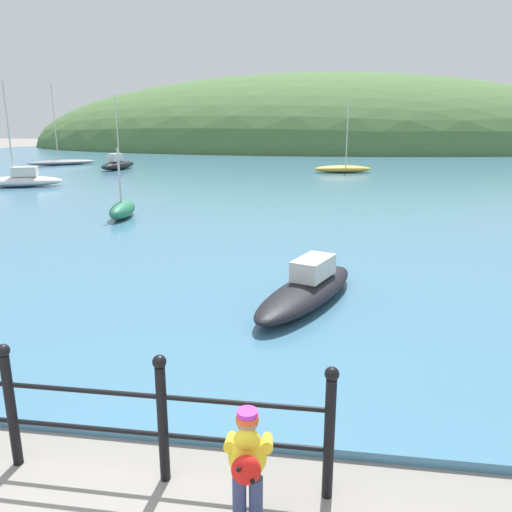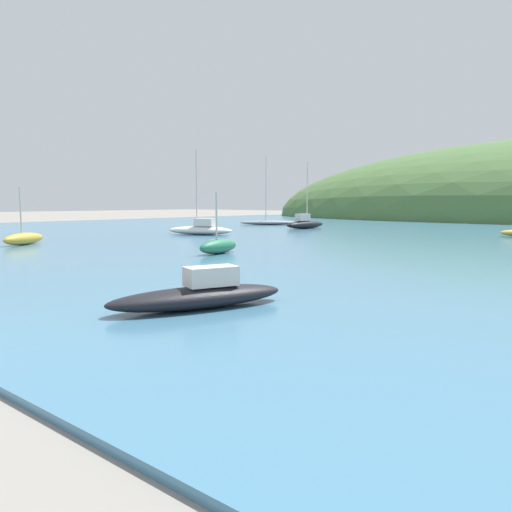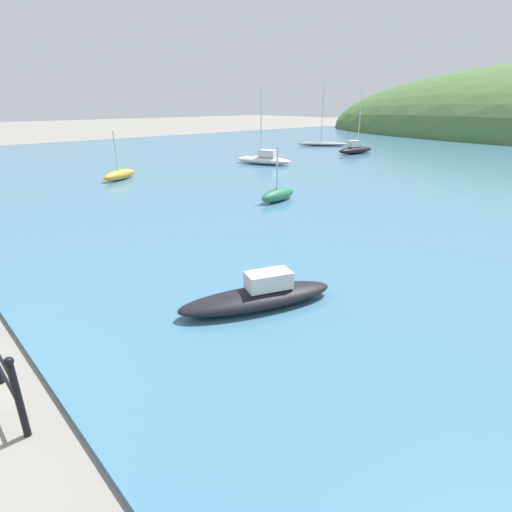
% 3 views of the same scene
% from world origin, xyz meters
% --- Properties ---
extents(water, '(80.00, 60.00, 0.10)m').
position_xyz_m(water, '(0.00, 32.00, 0.05)').
color(water, teal).
rests_on(water, ground).
extents(far_hillside, '(79.00, 43.45, 18.99)m').
position_xyz_m(far_hillside, '(0.00, 67.86, 0.00)').
color(far_hillside, '#476B38').
rests_on(far_hillside, ground).
extents(iron_railing, '(4.40, 0.12, 1.21)m').
position_xyz_m(iron_railing, '(-0.33, 1.50, 0.64)').
color(iron_railing, black).
rests_on(iron_railing, ground).
extents(child_in_coat, '(0.41, 0.55, 1.00)m').
position_xyz_m(child_in_coat, '(1.20, 1.09, 0.61)').
color(child_in_coat, navy).
rests_on(child_in_coat, ground).
extents(boat_red_dinghy, '(2.02, 3.41, 0.74)m').
position_xyz_m(boat_red_dinghy, '(1.43, 6.01, 0.34)').
color(boat_red_dinghy, black).
rests_on(boat_red_dinghy, water).
extents(boat_mid_harbor, '(3.73, 1.77, 4.40)m').
position_xyz_m(boat_mid_harbor, '(2.48, 30.03, 0.35)').
color(boat_mid_harbor, gold).
rests_on(boat_mid_harbor, water).
extents(boat_nearest_quay, '(0.96, 2.21, 2.25)m').
position_xyz_m(boat_nearest_quay, '(-4.93, 13.13, 0.38)').
color(boat_nearest_quay, '#287551').
rests_on(boat_nearest_quay, water).
extents(boat_far_left, '(4.22, 2.65, 4.94)m').
position_xyz_m(boat_far_left, '(-13.26, 20.34, 0.43)').
color(boat_far_left, silver).
rests_on(boat_far_left, water).
extents(boat_twin_mast, '(1.43, 3.95, 4.81)m').
position_xyz_m(boat_twin_mast, '(-12.43, 30.02, 0.47)').
color(boat_twin_mast, black).
rests_on(boat_twin_mast, water).
extents(boat_blue_hull, '(4.49, 4.13, 5.78)m').
position_xyz_m(boat_blue_hull, '(-18.22, 33.18, 0.32)').
color(boat_blue_hull, gray).
rests_on(boat_blue_hull, water).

